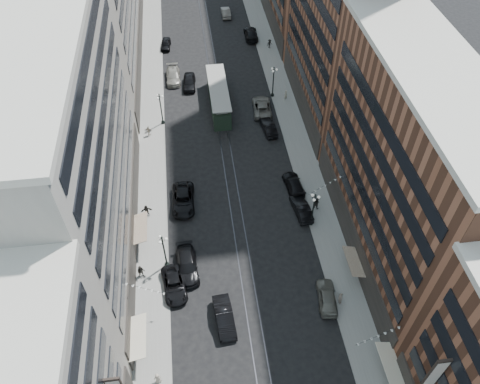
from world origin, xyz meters
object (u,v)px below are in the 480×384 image
car_5 (224,317)px  pedestrian_2 (141,272)px  lamppost_se_mid (273,81)px  car_11 (262,107)px  lamppost_se_far (313,209)px  pedestrian_1 (158,378)px  car_extra_2 (269,127)px  lamppost_sw_far (164,250)px  pedestrian_9 (270,44)px  car_extra_1 (187,265)px  pedestrian_8 (286,95)px  car_extra_0 (294,184)px  car_4 (327,297)px  car_13 (189,82)px  car_2 (174,285)px  pedestrian_5 (146,210)px  streetcar (219,97)px  car_12 (251,34)px  pedestrian_4 (340,298)px  pedestrian_7 (316,203)px  car_9 (166,44)px  car_8 (173,76)px  car_14 (226,12)px  car_7 (183,200)px  car_10 (301,208)px

car_5 → pedestrian_2: size_ratio=2.84×
car_5 → lamppost_se_mid: bearing=68.1°
car_11 → lamppost_se_far: bearing=100.2°
pedestrian_1 → car_extra_2: 40.64m
lamppost_sw_far → car_5: bearing=-53.2°
pedestrian_9 → car_extra_1: size_ratio=0.29×
pedestrian_8 → car_extra_0: (-2.83, -20.10, -0.28)m
car_4 → car_extra_0: size_ratio=0.93×
car_13 → pedestrian_8: 16.77m
car_2 → pedestrian_5: bearing=98.5°
streetcar → car_12: 22.92m
pedestrian_4 → pedestrian_9: pedestrian_4 is taller
pedestrian_7 → pedestrian_8: bearing=-47.5°
car_12 → car_9: bearing=6.8°
pedestrian_1 → pedestrian_5: size_ratio=0.99×
car_8 → pedestrian_9: pedestrian_9 is taller
car_14 → pedestrian_9: bearing=115.8°
lamppost_sw_far → car_extra_1: 3.39m
car_extra_1 → car_extra_0: bearing=33.4°
car_7 → car_extra_2: bearing=46.9°
pedestrian_7 → pedestrian_9: size_ratio=1.04×
lamppost_se_far → pedestrian_5: size_ratio=3.52×
car_extra_0 → car_extra_2: (-1.35, 12.47, 0.04)m
car_8 → pedestrian_5: pedestrian_5 is taller
car_2 → car_14: size_ratio=1.10×
car_12 → pedestrian_7: pedestrian_7 is taller
car_4 → car_14: car_4 is taller
pedestrian_9 → pedestrian_5: bearing=-141.7°
streetcar → car_extra_2: size_ratio=2.74×
car_9 → pedestrian_7: size_ratio=2.44×
pedestrian_4 → car_extra_2: 30.69m
streetcar → car_2: streetcar is taller
car_14 → pedestrian_7: 55.12m
pedestrian_7 → car_2: bearing=71.7°
car_11 → pedestrian_9: (4.54, 19.05, 0.15)m
car_5 → pedestrian_5: bearing=112.5°
lamppost_sw_far → car_4: 19.08m
car_4 → pedestrian_5: size_ratio=3.14×
lamppost_se_mid → car_5: size_ratio=1.03×
car_11 → pedestrian_5: (-18.39, -19.99, 0.07)m
car_11 → car_10: bearing=98.7°
streetcar → pedestrian_1: bearing=-103.1°
car_2 → car_12: size_ratio=0.90×
pedestrian_2 → car_extra_0: (20.43, 11.81, -0.33)m
car_4 → lamppost_sw_far: bearing=-14.7°
car_4 → car_extra_2: (-1.42, 30.09, -0.04)m
pedestrian_2 → car_10: (20.50, 7.32, -0.28)m
lamppost_sw_far → car_12: lamppost_sw_far is taller
car_14 → pedestrian_7: (6.01, -54.79, 0.23)m
car_9 → pedestrian_8: 27.56m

